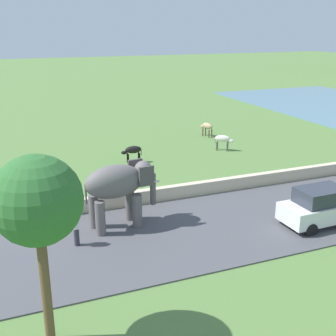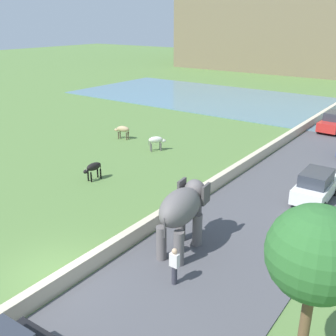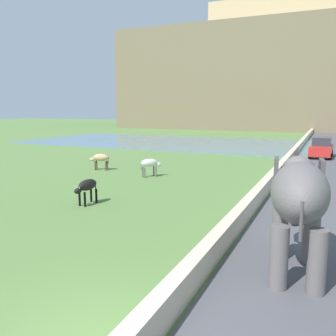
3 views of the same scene
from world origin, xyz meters
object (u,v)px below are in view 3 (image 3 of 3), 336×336
Objects in this scene: cow_black at (87,186)px; cow_tan at (100,158)px; elephant at (299,198)px; cow_white at (150,164)px; car_red at (321,148)px.

cow_black is 9.18m from cow_tan.
elephant is 2.52× the size of cow_black.
cow_white is at bearing 93.34° from cow_black.
car_red is at bearing 89.93° from elephant.
elephant is 17.93m from cow_tan.
car_red is at bearing 66.29° from cow_black.
elephant reaches higher than car_red.
car_red reaches higher than cow_tan.
cow_black is 7.09m from cow_white.
cow_white is (-0.41, 7.07, 0.00)m from cow_black.
elephant is 9.86m from cow_black.
cow_white is (-9.60, -13.84, -0.06)m from car_red.
cow_black is at bearing -86.66° from cow_white.
cow_tan is at bearing 120.70° from cow_black.
car_red is at bearing 55.26° from cow_white.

